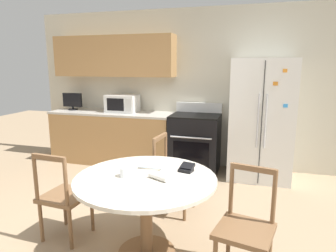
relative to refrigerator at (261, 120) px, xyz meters
name	(u,v)px	position (x,y,z in m)	size (l,w,h in m)	color
ground_plane	(115,244)	(-1.33, -2.23, -0.89)	(14.00, 14.00, 0.00)	#9E8466
back_wall	(163,80)	(-1.63, 0.36, 0.55)	(5.20, 0.44, 2.60)	beige
kitchen_counter	(113,137)	(-2.46, 0.06, -0.44)	(2.16, 0.64, 0.90)	#AD7F4C
refrigerator	(261,120)	(0.00, 0.00, 0.00)	(0.90, 0.73, 1.79)	white
oven_range	(195,142)	(-0.99, 0.03, -0.43)	(0.76, 0.68, 1.08)	black
microwave	(122,103)	(-2.29, 0.11, 0.15)	(0.52, 0.36, 0.29)	white
countertop_tv	(72,101)	(-3.24, 0.07, 0.17)	(0.36, 0.16, 0.30)	black
dining_table	(146,192)	(-0.99, -2.27, -0.29)	(1.24, 1.24, 0.74)	beige
dining_chair_left	(64,197)	(-1.85, -2.25, -0.46)	(0.45, 0.45, 0.90)	brown
dining_chair_right	(246,229)	(-0.12, -2.36, -0.46)	(0.50, 0.50, 0.90)	brown
dining_chair_far	(173,176)	(-0.97, -1.41, -0.46)	(0.46, 0.46, 0.90)	brown
candle_glass	(125,173)	(-1.16, -2.31, -0.12)	(0.09, 0.09, 0.08)	silver
folded_napkin	(158,177)	(-0.86, -2.30, -0.13)	(0.20, 0.13, 0.05)	silver
wallet	(187,168)	(-0.68, -2.03, -0.13)	(0.14, 0.15, 0.07)	black
mail_stack	(155,164)	(-1.01, -1.95, -0.14)	(0.26, 0.33, 0.02)	white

